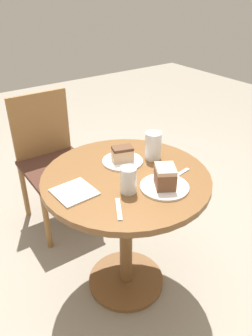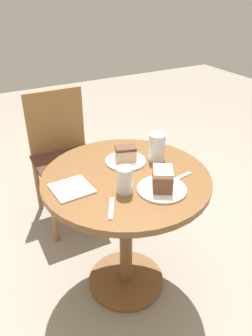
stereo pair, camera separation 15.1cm
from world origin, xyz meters
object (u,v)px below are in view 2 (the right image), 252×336
at_px(plate_near, 162,189).
at_px(cake_slice_far, 126,154).
at_px(plate_far, 126,161).
at_px(cake_slice_near, 163,179).
at_px(chair, 65,156).
at_px(glass_lemonade, 125,181).
at_px(glass_water, 157,149).

height_order(plate_near, cake_slice_far, cake_slice_far).
bearing_deg(plate_far, cake_slice_near, -86.56).
xyz_separation_m(plate_far, cake_slice_near, (0.02, -0.30, 0.05)).
xyz_separation_m(plate_near, cake_slice_far, (-0.02, 0.30, 0.04)).
bearing_deg(chair, glass_lemonade, -90.48).
bearing_deg(chair, cake_slice_far, -80.06).
height_order(chair, cake_slice_near, chair).
bearing_deg(chair, plate_near, -81.71).
relative_size(cake_slice_near, glass_lemonade, 1.12).
bearing_deg(glass_lemonade, glass_water, 31.86).
bearing_deg(plate_far, glass_lemonade, -119.53).
relative_size(plate_far, cake_slice_near, 1.53).
distance_m(chair, plate_near, 1.01).
relative_size(plate_far, glass_lemonade, 1.72).
bearing_deg(chair, glass_water, -69.81).
bearing_deg(cake_slice_far, glass_lemonade, -119.53).
relative_size(cake_slice_near, glass_water, 0.94).
bearing_deg(cake_slice_near, glass_lemonade, 155.26).
distance_m(chair, glass_water, 0.84).
relative_size(plate_near, glass_lemonade, 1.83).
bearing_deg(plate_near, cake_slice_far, 93.44).
bearing_deg(plate_far, glass_water, -20.78).
bearing_deg(glass_lemonade, chair, 88.46).
xyz_separation_m(cake_slice_far, glass_lemonade, (-0.13, -0.23, 0.01)).
height_order(plate_near, plate_far, same).
bearing_deg(cake_slice_near, cake_slice_far, 93.44).
height_order(plate_far, glass_water, glass_water).
xyz_separation_m(glass_lemonade, glass_water, (0.28, 0.17, 0.01)).
bearing_deg(glass_lemonade, cake_slice_far, 60.47).
distance_m(chair, plate_far, 0.73).
distance_m(chair, glass_lemonade, 0.95).
bearing_deg(plate_near, plate_far, 93.44).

